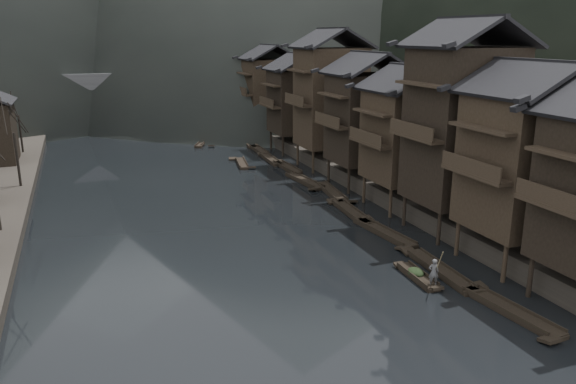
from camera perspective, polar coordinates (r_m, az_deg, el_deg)
name	(u,v)px	position (r m, az deg, el deg)	size (l,w,h in m)	color
water	(275,295)	(34.59, -1.36, -10.37)	(300.00, 300.00, 0.00)	black
right_bank	(411,136)	(83.98, 12.43, 5.55)	(40.00, 200.00, 1.80)	#2D2823
stilt_houses	(377,101)	(55.99, 9.07, 9.12)	(9.00, 67.60, 16.71)	black
moored_sampans	(306,180)	(59.92, 1.81, 1.22)	(3.00, 68.04, 0.47)	black
midriver_boats	(178,140)	(84.30, -11.08, 5.18)	(15.62, 41.73, 0.45)	black
stone_bridge	(139,94)	(102.38, -14.92, 9.55)	(40.00, 6.00, 9.00)	#4C4C4F
hero_sampan	(417,276)	(37.48, 13.01, -8.31)	(1.15, 4.53, 0.43)	black
cargo_heap	(416,267)	(37.42, 12.87, -7.47)	(0.99, 1.29, 0.59)	black
boatman	(434,269)	(35.90, 14.60, -7.57)	(0.65, 0.43, 1.79)	#565659
bamboo_pole	(440,229)	(35.09, 15.16, -3.61)	(0.06, 0.06, 4.43)	#8C7A51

